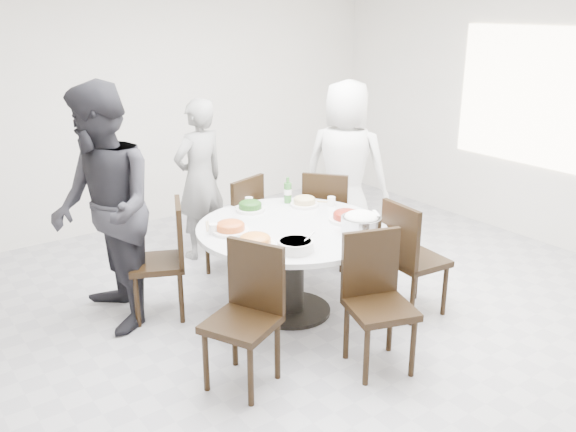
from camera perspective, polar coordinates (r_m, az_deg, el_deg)
floor at (r=4.98m, az=2.74°, el=-9.57°), size 6.00×6.00×0.01m
wall_back at (r=7.03m, az=-12.83°, el=10.55°), size 6.00×0.01×2.80m
wall_right at (r=6.76m, az=23.46°, el=9.14°), size 0.01×6.00×2.80m
window at (r=6.73m, az=23.48°, el=9.96°), size 0.04×2.20×1.40m
dining_table at (r=4.92m, az=0.34°, el=-5.05°), size 1.50×1.50×0.75m
chair_ne at (r=5.83m, az=3.75°, el=-0.11°), size 0.59×0.59×0.95m
chair_n at (r=5.64m, az=-5.21°, el=-0.83°), size 0.53×0.53×0.95m
chair_nw at (r=4.95m, az=-12.17°, el=-4.11°), size 0.56×0.56×0.95m
chair_sw at (r=3.98m, az=-4.40°, el=-9.71°), size 0.56×0.56×0.95m
chair_s at (r=4.20m, az=8.66°, el=-8.28°), size 0.53×0.53×0.95m
chair_se at (r=5.00m, az=11.94°, el=-3.84°), size 0.46×0.46×0.95m
diner_right at (r=6.03m, az=5.39°, el=4.41°), size 0.92×1.01×1.74m
diner_middle at (r=5.99m, az=-8.26°, el=3.39°), size 0.63×0.48×1.57m
diner_left at (r=4.74m, az=-16.89°, el=0.56°), size 0.81×0.99×1.90m
dish_greens at (r=5.13m, az=-3.55°, el=0.82°), size 0.25×0.25×0.06m
dish_pale at (r=5.25m, az=1.55°, el=1.28°), size 0.24×0.24×0.07m
dish_orange at (r=4.65m, az=-5.41°, el=-1.12°), size 0.28×0.28×0.08m
dish_redbrown at (r=4.90m, az=5.51°, el=-0.11°), size 0.28×0.28×0.07m
dish_tofu at (r=4.37m, az=-3.10°, el=-2.42°), size 0.29×0.29×0.08m
rice_bowl at (r=4.64m, az=6.86°, el=-0.88°), size 0.31×0.31×0.13m
soup_bowl at (r=4.29m, az=0.70°, el=-2.81°), size 0.26×0.26×0.08m
beverage_bottle at (r=5.32m, az=-0.02°, el=2.44°), size 0.07×0.07×0.23m
tea_cups at (r=5.25m, az=-3.77°, el=1.34°), size 0.07×0.07×0.08m
chopsticks at (r=5.32m, az=-3.78°, el=1.16°), size 0.24×0.04×0.01m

